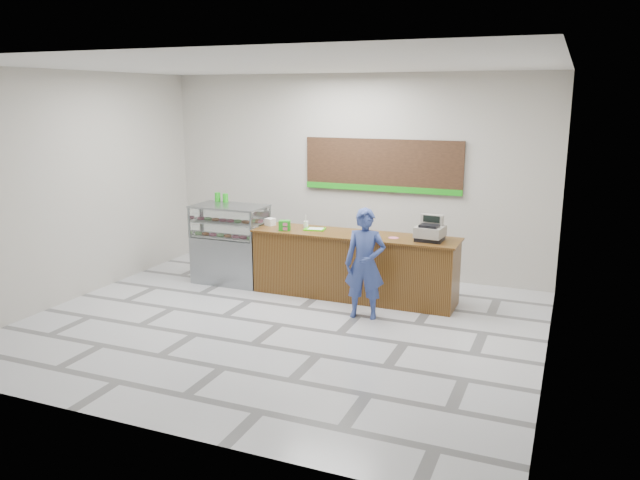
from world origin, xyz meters
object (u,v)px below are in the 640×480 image
at_px(display_case, 231,243).
at_px(serving_tray, 315,229).
at_px(sales_counter, 354,266).
at_px(cash_register, 430,231).
at_px(customer, 365,264).

distance_m(display_case, serving_tray, 1.58).
xyz_separation_m(sales_counter, serving_tray, (-0.69, 0.05, 0.52)).
height_order(cash_register, serving_tray, cash_register).
bearing_deg(customer, cash_register, 38.30).
xyz_separation_m(display_case, customer, (2.66, -0.79, 0.12)).
bearing_deg(display_case, customer, -16.63).
height_order(cash_register, customer, customer).
bearing_deg(sales_counter, customer, -60.96).
relative_size(cash_register, customer, 0.28).
distance_m(sales_counter, serving_tray, 0.87).
bearing_deg(sales_counter, cash_register, 0.20).
bearing_deg(display_case, cash_register, 0.08).
xyz_separation_m(cash_register, customer, (-0.74, -0.80, -0.37)).
bearing_deg(serving_tray, cash_register, -11.20).
relative_size(display_case, customer, 0.84).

